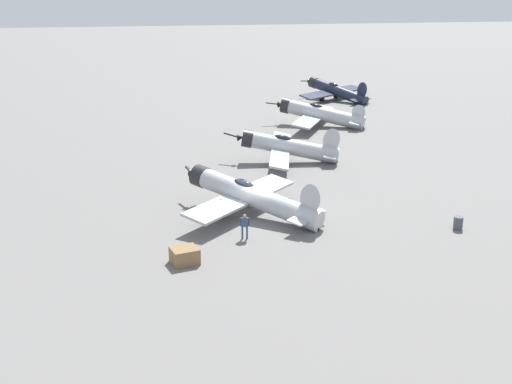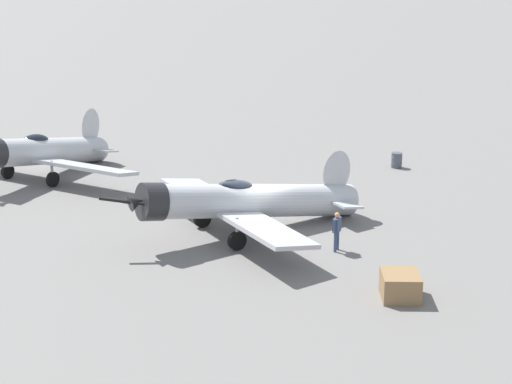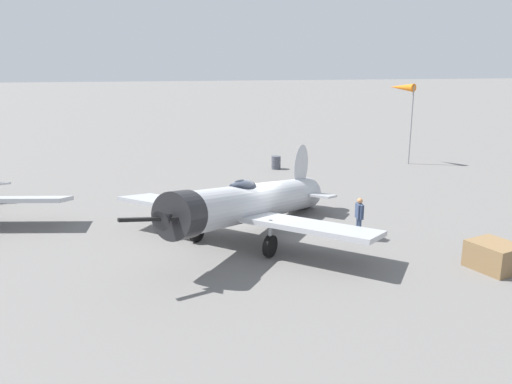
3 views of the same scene
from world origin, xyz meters
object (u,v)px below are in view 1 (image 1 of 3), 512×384
Objects in this scene: ground_crew_mechanic at (245,224)px; fuel_drum at (458,223)px; airplane_outer_stand at (336,91)px; airplane_mid_apron at (286,146)px; equipment_crate at (185,256)px; airplane_far_line at (319,114)px; airplane_foreground at (250,196)px.

ground_crew_mechanic is 14.11m from fuel_drum.
ground_crew_mechanic is 1.93× the size of fuel_drum.
airplane_outer_stand is 47.93m from fuel_drum.
airplane_mid_apron reaches higher than equipment_crate.
airplane_far_line is 6.99× the size of ground_crew_mechanic.
fuel_drum is at bearing 126.19° from airplane_mid_apron.
airplane_foreground is at bearing -4.53° from ground_crew_mechanic.
equipment_crate is at bearing 91.69° from airplane_far_line.
airplane_outer_stand reaches higher than fuel_drum.
ground_crew_mechanic is (-14.05, -31.29, -0.38)m from airplane_far_line.
airplane_mid_apron reaches higher than ground_crew_mechanic.
fuel_drum is at bearing 119.56° from airplane_far_line.
airplane_foreground is at bearing 80.71° from airplane_mid_apron.
ground_crew_mechanic is (-1.11, -4.18, -0.45)m from airplane_foreground.
ground_crew_mechanic is at bearing 175.74° from fuel_drum.
equipment_crate is at bearing 117.62° from airplane_outer_stand.
airplane_outer_stand reaches higher than ground_crew_mechanic.
equipment_crate is 18.22m from fuel_drum.
airplane_far_line is (12.95, 27.10, -0.06)m from airplane_foreground.
equipment_crate is at bearing 99.52° from airplane_foreground.
airplane_outer_stand is 12.49× the size of fuel_drum.
airplane_outer_stand is at bearing -13.84° from ground_crew_mechanic.
fuel_drum is (14.06, -1.05, -0.57)m from ground_crew_mechanic.
airplane_foreground is 30.04m from airplane_far_line.
airplane_far_line is at bearing -13.88° from ground_crew_mechanic.
airplane_foreground is 0.78× the size of airplane_mid_apron.
airplane_far_line is at bearing 120.28° from airplane_outer_stand.
airplane_mid_apron is 32.40m from airplane_outer_stand.
equipment_crate is at bearing 76.13° from airplane_mid_apron.
airplane_mid_apron is 7.07× the size of equipment_crate.
ground_crew_mechanic is at bearing 120.20° from airplane_outer_stand.
airplane_mid_apron reaches higher than airplane_outer_stand.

